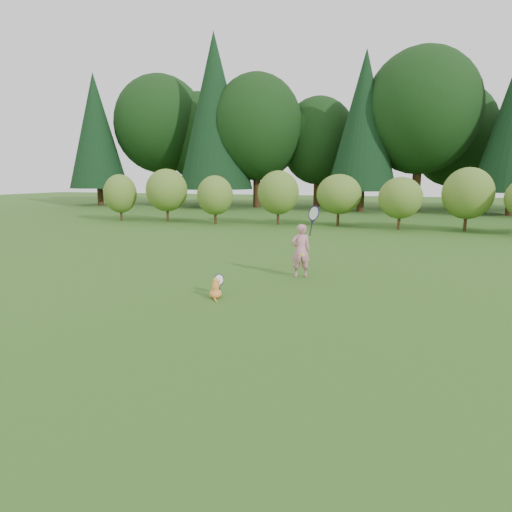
% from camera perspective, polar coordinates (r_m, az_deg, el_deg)
% --- Properties ---
extents(ground, '(100.00, 100.00, 0.00)m').
position_cam_1_polar(ground, '(9.10, -2.77, -5.14)').
color(ground, '#335718').
rests_on(ground, ground).
extents(shrub_row, '(28.00, 3.00, 2.80)m').
position_cam_1_polar(shrub_row, '(21.44, 9.75, 7.53)').
color(shrub_row, '#487A26').
rests_on(shrub_row, ground).
extents(woodland_backdrop, '(48.00, 10.00, 15.00)m').
position_cam_1_polar(woodland_backdrop, '(31.75, 12.94, 19.39)').
color(woodland_backdrop, black).
rests_on(woodland_backdrop, ground).
extents(child, '(0.80, 0.57, 1.98)m').
position_cam_1_polar(child, '(10.57, 6.04, 0.88)').
color(child, pink).
rests_on(child, ground).
extents(cat, '(0.34, 0.63, 0.57)m').
position_cam_1_polar(cat, '(8.83, -5.42, -4.19)').
color(cat, '#D35E28').
rests_on(cat, ground).
extents(tennis_ball, '(0.08, 0.08, 0.08)m').
position_cam_1_polar(tennis_ball, '(10.05, 6.28, 0.12)').
color(tennis_ball, yellow).
rests_on(tennis_ball, ground).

